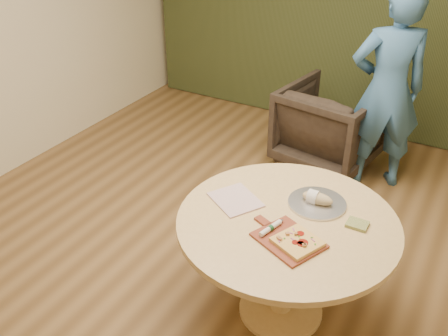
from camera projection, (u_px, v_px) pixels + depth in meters
room_shell at (215, 97)px, 2.84m from camera, size 5.04×6.04×2.84m
pedestal_table at (286, 238)px, 3.00m from camera, size 1.31×1.31×0.75m
pizza_paddle at (287, 239)px, 2.75m from camera, size 0.47×0.40×0.01m
flatbread_pizza at (297, 242)px, 2.71m from camera, size 0.29×0.29×0.04m
cutlery_roll at (270, 228)px, 2.80m from camera, size 0.07×0.20×0.03m
newspaper at (236, 200)px, 3.09m from camera, size 0.39×0.37×0.01m
serving_tray at (317, 203)px, 3.05m from camera, size 0.36×0.36×0.02m
bread_roll at (316, 198)px, 3.04m from camera, size 0.19×0.09×0.09m
green_packet at (357, 224)px, 2.87m from camera, size 0.12×0.10×0.02m
armchair at (330, 122)px, 4.77m from camera, size 0.97×0.92×0.87m
person_standing at (387, 91)px, 4.22m from camera, size 0.79×0.71×1.81m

